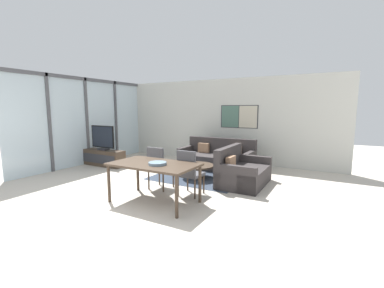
# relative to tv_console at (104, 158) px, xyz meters

# --- Properties ---
(ground_plane) EXTENTS (24.00, 24.00, 0.00)m
(ground_plane) POSITION_rel_tv_console_xyz_m (2.84, -2.54, -0.25)
(ground_plane) COLOR beige
(wall_back) EXTENTS (8.11, 0.09, 2.80)m
(wall_back) POSITION_rel_tv_console_xyz_m (2.86, 2.53, 1.15)
(wall_back) COLOR silver
(wall_back) RESTS_ON ground_plane
(window_wall_left) EXTENTS (0.07, 5.07, 2.80)m
(window_wall_left) POSITION_rel_tv_console_xyz_m (-0.71, -0.01, 1.28)
(window_wall_left) COLOR silver
(window_wall_left) RESTS_ON ground_plane
(area_rug) EXTENTS (2.33, 1.61, 0.01)m
(area_rug) POSITION_rel_tv_console_xyz_m (3.31, 0.14, -0.25)
(area_rug) COLOR #333D4C
(area_rug) RESTS_ON ground_plane
(tv_console) EXTENTS (1.51, 0.43, 0.51)m
(tv_console) POSITION_rel_tv_console_xyz_m (0.00, 0.00, 0.00)
(tv_console) COLOR #423326
(tv_console) RESTS_ON ground_plane
(television) EXTENTS (0.94, 0.20, 0.77)m
(television) POSITION_rel_tv_console_xyz_m (0.00, 0.00, 0.63)
(television) COLOR #2D2D33
(television) RESTS_ON tv_console
(sofa_main) EXTENTS (2.22, 0.97, 0.90)m
(sofa_main) POSITION_rel_tv_console_xyz_m (3.31, 1.47, 0.03)
(sofa_main) COLOR #383333
(sofa_main) RESTS_ON ground_plane
(sofa_side) EXTENTS (0.97, 1.49, 0.90)m
(sofa_side) POSITION_rel_tv_console_xyz_m (4.49, 0.17, 0.03)
(sofa_side) COLOR #383333
(sofa_side) RESTS_ON ground_plane
(coffee_table) EXTENTS (0.91, 0.91, 0.35)m
(coffee_table) POSITION_rel_tv_console_xyz_m (3.31, 0.14, 0.01)
(coffee_table) COLOR #423326
(coffee_table) RESTS_ON ground_plane
(dining_table) EXTENTS (1.68, 0.96, 0.77)m
(dining_table) POSITION_rel_tv_console_xyz_m (3.42, -1.81, 0.44)
(dining_table) COLOR #423326
(dining_table) RESTS_ON ground_plane
(dining_chair_left) EXTENTS (0.46, 0.46, 0.97)m
(dining_chair_left) POSITION_rel_tv_console_xyz_m (3.01, -1.12, 0.28)
(dining_chair_left) COLOR #4C4C51
(dining_chair_left) RESTS_ON ground_plane
(dining_chair_centre) EXTENTS (0.46, 0.46, 0.97)m
(dining_chair_centre) POSITION_rel_tv_console_xyz_m (3.82, -1.17, 0.28)
(dining_chair_centre) COLOR #4C4C51
(dining_chair_centre) RESTS_ON ground_plane
(fruit_bowl) EXTENTS (0.34, 0.34, 0.05)m
(fruit_bowl) POSITION_rel_tv_console_xyz_m (3.56, -1.89, 0.55)
(fruit_bowl) COLOR slate
(fruit_bowl) RESTS_ON dining_table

